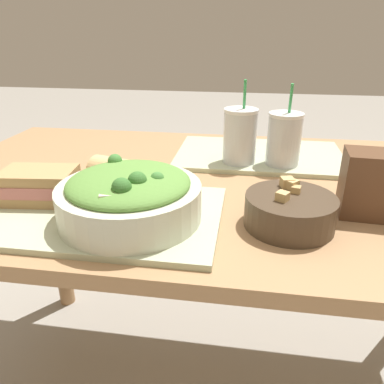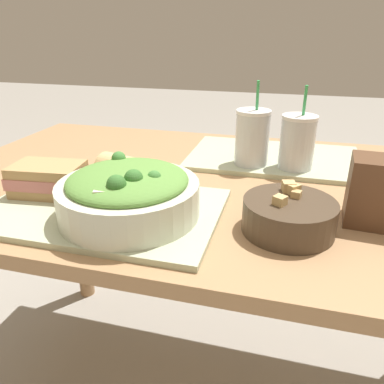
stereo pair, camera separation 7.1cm
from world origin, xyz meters
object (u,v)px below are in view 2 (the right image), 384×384
object	(u,v)px
salad_bowl	(129,192)
soup_bowl	(289,215)
drink_cup_dark	(252,139)
drink_cup_red	(297,144)
sandwich_near	(49,179)
baguette_near	(126,172)
napkin_folded	(140,175)

from	to	relation	value
salad_bowl	soup_bowl	bearing A→B (deg)	7.18
soup_bowl	drink_cup_dark	size ratio (longest dim) A/B	0.78
soup_bowl	drink_cup_dark	bearing A→B (deg)	108.50
drink_cup_dark	soup_bowl	bearing A→B (deg)	-71.50
soup_bowl	drink_cup_dark	distance (m)	0.33
soup_bowl	drink_cup_dark	world-z (taller)	drink_cup_dark
salad_bowl	drink_cup_red	xyz separation A→B (m)	(0.29, 0.34, 0.02)
sandwich_near	drink_cup_red	xyz separation A→B (m)	(0.50, 0.30, 0.03)
salad_bowl	drink_cup_dark	xyz separation A→B (m)	(0.18, 0.34, 0.02)
sandwich_near	baguette_near	bearing A→B (deg)	21.97
sandwich_near	soup_bowl	bearing A→B (deg)	-7.69
drink_cup_dark	salad_bowl	bearing A→B (deg)	-118.16
soup_bowl	sandwich_near	bearing A→B (deg)	178.45
baguette_near	drink_cup_red	size ratio (longest dim) A/B	0.67
napkin_folded	salad_bowl	bearing A→B (deg)	-72.04
sandwich_near	baguette_near	size ratio (longest dim) A/B	1.16
sandwich_near	drink_cup_dark	world-z (taller)	drink_cup_dark
soup_bowl	drink_cup_red	bearing A→B (deg)	88.75
drink_cup_red	baguette_near	bearing A→B (deg)	-148.39
drink_cup_dark	drink_cup_red	xyz separation A→B (m)	(0.11, -0.00, -0.00)
sandwich_near	napkin_folded	xyz separation A→B (m)	(0.13, 0.17, -0.04)
soup_bowl	sandwich_near	distance (m)	0.49
drink_cup_red	napkin_folded	bearing A→B (deg)	-161.56
salad_bowl	drink_cup_dark	bearing A→B (deg)	61.84
salad_bowl	sandwich_near	bearing A→B (deg)	166.33
salad_bowl	drink_cup_red	size ratio (longest dim) A/B	1.29
soup_bowl	napkin_folded	xyz separation A→B (m)	(-0.36, 0.19, -0.03)
salad_bowl	soup_bowl	xyz separation A→B (m)	(0.29, 0.04, -0.03)
salad_bowl	soup_bowl	world-z (taller)	salad_bowl
salad_bowl	sandwich_near	size ratio (longest dim) A/B	1.65
baguette_near	napkin_folded	distance (m)	0.11
salad_bowl	drink_cup_dark	size ratio (longest dim) A/B	1.24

